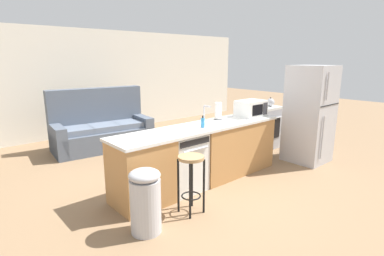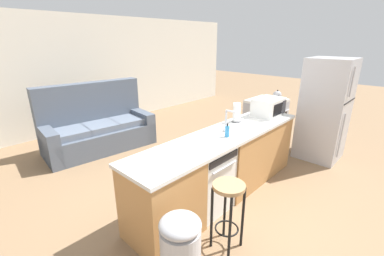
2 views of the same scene
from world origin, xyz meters
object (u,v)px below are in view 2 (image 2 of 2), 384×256
at_px(dishwasher, 204,178).
at_px(paper_towel_roll, 237,113).
at_px(refrigerator, 325,110).
at_px(stove_range, 265,121).
at_px(kettle, 277,95).
at_px(trash_bin, 181,254).
at_px(microwave, 268,107).
at_px(soap_bottle, 227,131).
at_px(couch, 97,128).
at_px(bar_stool, 228,202).

xyz_separation_m(dishwasher, paper_towel_roll, (0.93, 0.18, 0.62)).
height_order(refrigerator, paper_towel_roll, refrigerator).
bearing_deg(dishwasher, stove_range, 11.91).
relative_size(kettle, trash_bin, 0.28).
height_order(microwave, trash_bin, microwave).
bearing_deg(refrigerator, kettle, 80.15).
distance_m(stove_range, paper_towel_roll, 1.80).
distance_m(dishwasher, kettle, 2.86).
height_order(stove_range, paper_towel_roll, paper_towel_roll).
xyz_separation_m(stove_range, trash_bin, (-3.61, -1.16, -0.07)).
height_order(soap_bottle, trash_bin, soap_bottle).
xyz_separation_m(dishwasher, couch, (0.04, 2.81, -0.03)).
xyz_separation_m(kettle, couch, (-2.72, 2.38, -0.59)).
xyz_separation_m(stove_range, bar_stool, (-2.95, -1.16, 0.08)).
bearing_deg(bar_stool, refrigerator, 1.19).
bearing_deg(paper_towel_roll, dishwasher, -169.06).
relative_size(microwave, soap_bottle, 2.84).
distance_m(refrigerator, kettle, 0.99).
bearing_deg(couch, stove_range, -41.46).
xyz_separation_m(dishwasher, soap_bottle, (0.33, -0.09, 0.55)).
xyz_separation_m(paper_towel_roll, soap_bottle, (-0.60, -0.27, -0.07)).
height_order(kettle, couch, couch).
distance_m(dishwasher, couch, 2.81).
bearing_deg(bar_stool, stove_range, 21.46).
height_order(microwave, couch, couch).
distance_m(refrigerator, trash_bin, 3.65).
relative_size(stove_range, microwave, 1.80).
xyz_separation_m(bar_stool, couch, (0.39, 3.42, -0.14)).
xyz_separation_m(stove_range, couch, (-2.56, 2.26, -0.06)).
xyz_separation_m(stove_range, paper_towel_roll, (-1.67, -0.37, 0.59)).
distance_m(dishwasher, bar_stool, 0.71).
bearing_deg(paper_towel_roll, couch, 108.71).
distance_m(dishwasher, trash_bin, 1.18).
bearing_deg(trash_bin, paper_towel_roll, 22.18).
height_order(microwave, soap_bottle, microwave).
relative_size(kettle, couch, 0.10).
xyz_separation_m(microwave, couch, (-1.52, 2.81, -0.65)).
relative_size(dishwasher, microwave, 1.68).
distance_m(kettle, bar_stool, 3.31).
bearing_deg(trash_bin, bar_stool, 0.12).
distance_m(microwave, trash_bin, 2.72).
height_order(microwave, bar_stool, microwave).
bearing_deg(stove_range, dishwasher, -168.09).
bearing_deg(dishwasher, kettle, 8.68).
xyz_separation_m(soap_bottle, couch, (-0.29, 2.89, -0.58)).
relative_size(stove_range, paper_towel_roll, 3.19).
relative_size(microwave, paper_towel_roll, 1.77).
bearing_deg(couch, kettle, -41.18).
bearing_deg(dishwasher, refrigerator, -11.93).
distance_m(stove_range, bar_stool, 3.17).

